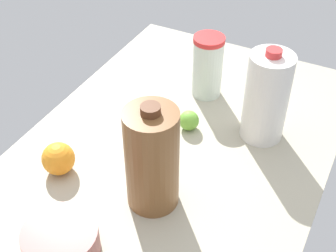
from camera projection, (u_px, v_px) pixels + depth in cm
name	position (u px, v px, depth cm)	size (l,w,h in cm)	color
countertop	(168.00, 160.00, 120.00)	(120.00, 76.00, 3.00)	#AAA38D
chocolate_milk_jug	(152.00, 159.00, 100.00)	(11.78, 11.78, 26.98)	brown
milk_jug	(266.00, 97.00, 117.73)	(11.25, 11.25, 26.11)	white
tumbler_cup	(208.00, 66.00, 133.84)	(8.88, 8.88, 18.80)	silver
mixing_bowl	(61.00, 242.00, 94.98)	(15.56, 15.56, 6.65)	#9D5652
orange_near_front	(58.00, 159.00, 112.53)	(8.04, 8.04, 8.04)	orange
lime_far_back	(189.00, 120.00, 125.69)	(5.45, 5.45, 5.45)	#6EB33A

